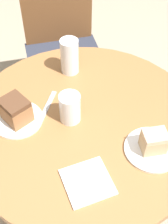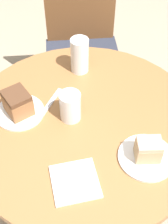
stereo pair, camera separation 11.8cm
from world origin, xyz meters
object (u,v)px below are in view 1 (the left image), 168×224
at_px(chair, 63,45).
at_px(glass_lemonade, 70,58).
at_px(cake_slice_near, 16,110).
at_px(glass_water, 70,109).
at_px(plate_far, 152,149).
at_px(plate_near, 18,119).
at_px(cake_slice_far, 154,141).

bearing_deg(chair, glass_lemonade, -96.03).
bearing_deg(glass_lemonade, cake_slice_near, -127.91).
xyz_separation_m(cake_slice_near, glass_water, (0.20, -0.01, -0.00)).
distance_m(plate_far, glass_lemonade, 0.53).
relative_size(plate_far, glass_water, 1.64).
distance_m(plate_near, plate_far, 0.52).
height_order(plate_far, cake_slice_far, cake_slice_far).
xyz_separation_m(plate_near, cake_slice_near, (0.00, 0.00, 0.05)).
relative_size(cake_slice_near, glass_water, 1.12).
bearing_deg(cake_slice_near, plate_far, -20.58).
height_order(plate_near, cake_slice_near, cake_slice_near).
relative_size(plate_far, glass_lemonade, 1.24).
bearing_deg(glass_water, cake_slice_near, 177.85).
height_order(cake_slice_far, glass_water, glass_water).
distance_m(glass_lemonade, glass_water, 0.29).
relative_size(plate_near, glass_lemonade, 1.20).
distance_m(chair, plate_near, 0.85).
height_order(plate_far, glass_lemonade, glass_lemonade).
xyz_separation_m(plate_far, cake_slice_near, (-0.48, 0.18, 0.05)).
bearing_deg(plate_near, cake_slice_far, -20.58).
distance_m(chair, cake_slice_near, 0.86).
relative_size(chair, glass_lemonade, 6.11).
height_order(cake_slice_near, glass_water, glass_water).
height_order(glass_lemonade, glass_water, glass_lemonade).
distance_m(plate_far, glass_water, 0.33).
height_order(cake_slice_near, cake_slice_far, cake_slice_near).
bearing_deg(plate_near, cake_slice_near, 90.00).
relative_size(chair, plate_far, 4.95).
relative_size(chair, cake_slice_near, 7.26).
bearing_deg(cake_slice_far, plate_near, 159.42).
bearing_deg(cake_slice_near, plate_near, -90.00).
height_order(chair, glass_water, chair).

